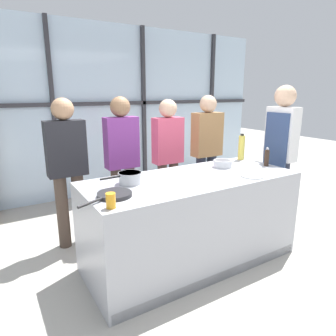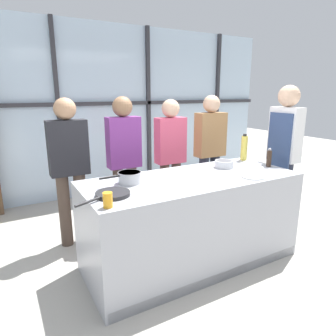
{
  "view_description": "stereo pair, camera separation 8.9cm",
  "coord_description": "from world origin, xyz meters",
  "px_view_note": "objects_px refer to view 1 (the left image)",
  "views": [
    {
      "loc": [
        -1.68,
        -2.3,
        1.74
      ],
      "look_at": [
        -0.22,
        0.1,
        1.02
      ],
      "focal_mm": 32.0,
      "sensor_mm": 36.0,
      "label": 1
    },
    {
      "loc": [
        -1.6,
        -2.34,
        1.74
      ],
      "look_at": [
        -0.22,
        0.1,
        1.02
      ],
      "focal_mm": 32.0,
      "sensor_mm": 36.0,
      "label": 2
    }
  ],
  "objects_px": {
    "spectator_center_left": "(122,157)",
    "white_plate": "(252,176)",
    "spectator_center_right": "(168,153)",
    "pepper_grinder": "(267,157)",
    "frying_pan": "(114,194)",
    "mixing_bowl": "(223,163)",
    "juice_glass_near": "(111,201)",
    "spectator_far_left": "(67,164)",
    "saucepan": "(130,178)",
    "spectator_far_right": "(207,147)",
    "chef": "(280,147)",
    "oil_bottle": "(241,147)"
  },
  "relations": [
    {
      "from": "saucepan",
      "to": "white_plate",
      "type": "distance_m",
      "value": 1.21
    },
    {
      "from": "spectator_far_left",
      "to": "spectator_center_left",
      "type": "distance_m",
      "value": 0.65
    },
    {
      "from": "spectator_far_right",
      "to": "oil_bottle",
      "type": "relative_size",
      "value": 5.27
    },
    {
      "from": "chef",
      "to": "spectator_center_right",
      "type": "xyz_separation_m",
      "value": [
        -1.08,
        0.9,
        -0.12
      ]
    },
    {
      "from": "spectator_center_right",
      "to": "white_plate",
      "type": "xyz_separation_m",
      "value": [
        0.2,
        -1.29,
        -0.02
      ]
    },
    {
      "from": "spectator_center_left",
      "to": "pepper_grinder",
      "type": "relative_size",
      "value": 7.92
    },
    {
      "from": "saucepan",
      "to": "mixing_bowl",
      "type": "bearing_deg",
      "value": 1.55
    },
    {
      "from": "spectator_center_right",
      "to": "pepper_grinder",
      "type": "xyz_separation_m",
      "value": [
        0.66,
        -1.06,
        0.07
      ]
    },
    {
      "from": "spectator_center_right",
      "to": "spectator_center_left",
      "type": "bearing_deg",
      "value": 0.0
    },
    {
      "from": "frying_pan",
      "to": "white_plate",
      "type": "height_order",
      "value": "frying_pan"
    },
    {
      "from": "white_plate",
      "to": "spectator_center_left",
      "type": "bearing_deg",
      "value": 123.28
    },
    {
      "from": "oil_bottle",
      "to": "spectator_far_left",
      "type": "bearing_deg",
      "value": 161.08
    },
    {
      "from": "white_plate",
      "to": "pepper_grinder",
      "type": "bearing_deg",
      "value": 26.72
    },
    {
      "from": "spectator_center_left",
      "to": "frying_pan",
      "type": "relative_size",
      "value": 3.5
    },
    {
      "from": "chef",
      "to": "pepper_grinder",
      "type": "distance_m",
      "value": 0.45
    },
    {
      "from": "spectator_center_left",
      "to": "spectator_center_right",
      "type": "height_order",
      "value": "spectator_center_left"
    },
    {
      "from": "chef",
      "to": "saucepan",
      "type": "relative_size",
      "value": 4.59
    },
    {
      "from": "spectator_far_right",
      "to": "juice_glass_near",
      "type": "bearing_deg",
      "value": 34.68
    },
    {
      "from": "oil_bottle",
      "to": "pepper_grinder",
      "type": "xyz_separation_m",
      "value": [
        0.01,
        -0.39,
        -0.05
      ]
    },
    {
      "from": "spectator_far_left",
      "to": "pepper_grinder",
      "type": "relative_size",
      "value": 7.88
    },
    {
      "from": "spectator_far_right",
      "to": "mixing_bowl",
      "type": "bearing_deg",
      "value": 62.22
    },
    {
      "from": "pepper_grinder",
      "to": "chef",
      "type": "bearing_deg",
      "value": 20.58
    },
    {
      "from": "saucepan",
      "to": "spectator_center_left",
      "type": "bearing_deg",
      "value": 71.52
    },
    {
      "from": "spectator_center_right",
      "to": "pepper_grinder",
      "type": "relative_size",
      "value": 7.73
    },
    {
      "from": "chef",
      "to": "spectator_far_right",
      "type": "xyz_separation_m",
      "value": [
        -0.43,
        0.9,
        -0.1
      ]
    },
    {
      "from": "frying_pan",
      "to": "pepper_grinder",
      "type": "relative_size",
      "value": 2.26
    },
    {
      "from": "spectator_center_left",
      "to": "white_plate",
      "type": "bearing_deg",
      "value": 123.28
    },
    {
      "from": "saucepan",
      "to": "oil_bottle",
      "type": "height_order",
      "value": "oil_bottle"
    },
    {
      "from": "mixing_bowl",
      "to": "spectator_center_left",
      "type": "bearing_deg",
      "value": 135.22
    },
    {
      "from": "spectator_center_right",
      "to": "juice_glass_near",
      "type": "bearing_deg",
      "value": 46.01
    },
    {
      "from": "spectator_far_left",
      "to": "pepper_grinder",
      "type": "height_order",
      "value": "spectator_far_left"
    },
    {
      "from": "spectator_far_left",
      "to": "spectator_far_right",
      "type": "bearing_deg",
      "value": -180.0
    },
    {
      "from": "chef",
      "to": "white_plate",
      "type": "height_order",
      "value": "chef"
    },
    {
      "from": "spectator_far_left",
      "to": "pepper_grinder",
      "type": "bearing_deg",
      "value": 151.64
    },
    {
      "from": "frying_pan",
      "to": "mixing_bowl",
      "type": "distance_m",
      "value": 1.42
    },
    {
      "from": "chef",
      "to": "saucepan",
      "type": "height_order",
      "value": "chef"
    },
    {
      "from": "mixing_bowl",
      "to": "juice_glass_near",
      "type": "height_order",
      "value": "juice_glass_near"
    },
    {
      "from": "oil_bottle",
      "to": "juice_glass_near",
      "type": "height_order",
      "value": "oil_bottle"
    },
    {
      "from": "frying_pan",
      "to": "white_plate",
      "type": "distance_m",
      "value": 1.4
    },
    {
      "from": "spectator_center_left",
      "to": "spectator_far_right",
      "type": "bearing_deg",
      "value": -180.0
    },
    {
      "from": "white_plate",
      "to": "mixing_bowl",
      "type": "distance_m",
      "value": 0.45
    },
    {
      "from": "spectator_far_left",
      "to": "saucepan",
      "type": "relative_size",
      "value": 4.25
    },
    {
      "from": "oil_bottle",
      "to": "pepper_grinder",
      "type": "bearing_deg",
      "value": -88.53
    },
    {
      "from": "spectator_far_right",
      "to": "mixing_bowl",
      "type": "relative_size",
      "value": 8.2
    },
    {
      "from": "spectator_far_right",
      "to": "spectator_center_right",
      "type": "bearing_deg",
      "value": 0.0
    },
    {
      "from": "spectator_far_right",
      "to": "saucepan",
      "type": "xyz_separation_m",
      "value": [
        -1.58,
        -0.87,
        0.01
      ]
    },
    {
      "from": "spectator_center_left",
      "to": "white_plate",
      "type": "distance_m",
      "value": 1.54
    },
    {
      "from": "oil_bottle",
      "to": "juice_glass_near",
      "type": "distance_m",
      "value": 2.07
    },
    {
      "from": "spectator_center_right",
      "to": "oil_bottle",
      "type": "distance_m",
      "value": 0.94
    },
    {
      "from": "spectator_far_left",
      "to": "frying_pan",
      "type": "distance_m",
      "value": 1.13
    }
  ]
}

